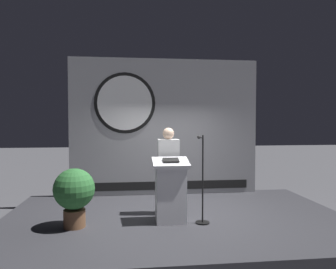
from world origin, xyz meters
TOP-DOWN VIEW (x-y plane):
  - ground_plane at (0.00, 0.00)m, footprint 40.00×40.00m
  - stage_platform at (0.00, 0.00)m, footprint 6.40×4.00m
  - banner_display at (-0.04, 1.85)m, footprint 4.54×0.12m
  - podium at (-0.13, -0.29)m, footprint 0.64×0.50m
  - speaker_person at (-0.12, 0.19)m, footprint 0.40×0.26m
  - microphone_stand at (0.41, -0.39)m, footprint 0.24×0.48m
  - potted_plant at (-1.77, -0.39)m, footprint 0.68×0.68m

SIDE VIEW (x-z plane):
  - ground_plane at x=0.00m, z-range 0.00..0.00m
  - stage_platform at x=0.00m, z-range 0.00..0.30m
  - microphone_stand at x=0.41m, z-range 0.07..1.61m
  - podium at x=-0.13m, z-range 0.29..1.42m
  - potted_plant at x=-1.77m, z-range 0.40..1.39m
  - speaker_person at x=-0.12m, z-range 0.32..1.97m
  - banner_display at x=-0.04m, z-range 0.31..3.59m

